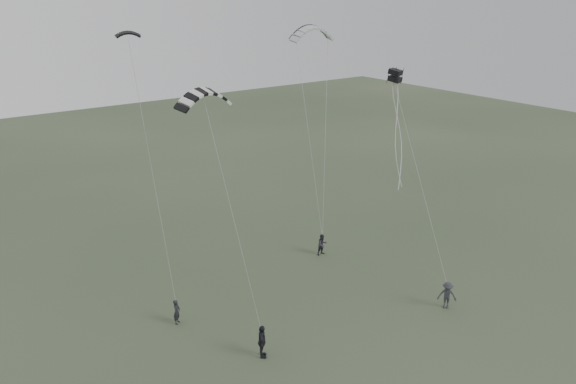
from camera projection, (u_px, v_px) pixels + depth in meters
ground at (315, 326)px, 31.89m from camera, size 140.00×140.00×0.00m
flyer_left at (177, 312)px, 31.97m from camera, size 0.64×0.63×1.49m
flyer_right at (322, 244)px, 40.31m from camera, size 0.77×0.61×1.56m
flyer_center at (262, 342)px, 28.95m from camera, size 0.98×1.15×1.85m
flyer_far at (447, 295)px, 33.45m from camera, size 1.22×1.26×1.72m
kite_dark_small at (128, 33)px, 30.59m from camera, size 1.42×0.81×0.55m
kite_pale_large at (313, 28)px, 40.62m from camera, size 3.57×1.33×1.61m
kite_striped at (204, 91)px, 27.66m from camera, size 3.23×1.60×1.37m
kite_box at (395, 76)px, 35.76m from camera, size 0.98×1.06×0.88m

